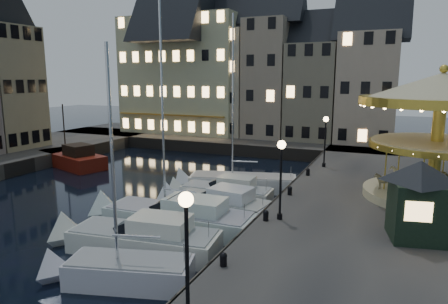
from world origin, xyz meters
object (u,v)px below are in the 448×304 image
at_px(carousel, 440,112).
at_px(motorboat_c, 173,216).
at_px(ticket_kiosk, 419,187).
at_px(motorboat_f, 235,183).
at_px(bollard_a, 223,259).
at_px(motorboat_a, 117,272).
at_px(streetlamp_c, 325,134).
at_px(bollard_d, 308,172).
at_px(streetlamp_a, 187,241).
at_px(motorboat_e, 221,193).
at_px(bollard_c, 290,190).
at_px(streetlamp_b, 281,168).
at_px(motorboat_d, 215,205).
at_px(red_fishing_boat, 72,159).
at_px(motorboat_b, 137,239).
at_px(bollard_b, 266,215).

bearing_deg(carousel, motorboat_c, -151.37).
bearing_deg(ticket_kiosk, motorboat_f, 145.10).
xyz_separation_m(bollard_a, motorboat_a, (-4.50, -0.88, -1.07)).
bearing_deg(streetlamp_c, bollard_d, -99.73).
bearing_deg(bollard_a, ticket_kiosk, 40.41).
xyz_separation_m(streetlamp_a, streetlamp_c, (0.00, 23.50, 0.00)).
bearing_deg(motorboat_f, bollard_a, -69.95).
bearing_deg(motorboat_e, motorboat_a, -87.52).
relative_size(bollard_a, bollard_c, 1.00).
xyz_separation_m(motorboat_e, carousel, (13.17, 2.00, 5.94)).
bearing_deg(motorboat_e, bollard_d, 44.21).
bearing_deg(bollard_d, streetlamp_a, -88.28).
bearing_deg(streetlamp_c, ticket_kiosk, -64.77).
distance_m(bollard_d, motorboat_a, 17.50).
relative_size(streetlamp_b, motorboat_c, 0.32).
relative_size(motorboat_a, ticket_kiosk, 2.49).
distance_m(motorboat_c, motorboat_d, 3.22).
distance_m(streetlamp_c, motorboat_f, 8.47).
distance_m(streetlamp_c, bollard_a, 19.66).
height_order(streetlamp_a, motorboat_e, streetlamp_a).
relative_size(bollard_c, red_fishing_boat, 0.06).
height_order(motorboat_f, carousel, motorboat_f).
height_order(motorboat_a, motorboat_d, motorboat_a).
height_order(motorboat_a, ticket_kiosk, motorboat_a).
bearing_deg(bollard_c, motorboat_f, 142.83).
height_order(bollard_a, red_fishing_boat, red_fishing_boat).
relative_size(motorboat_f, red_fishing_boat, 1.38).
xyz_separation_m(bollard_a, motorboat_c, (-5.62, 5.60, -0.92)).
xyz_separation_m(motorboat_a, red_fishing_boat, (-18.47, 16.63, 0.18)).
xyz_separation_m(bollard_a, motorboat_e, (-5.02, 11.12, -0.96)).
bearing_deg(streetlamp_c, motorboat_c, -114.12).
distance_m(bollard_c, motorboat_d, 4.84).
bearing_deg(motorboat_b, motorboat_a, -69.41).
bearing_deg(bollard_b, motorboat_f, 120.44).
height_order(streetlamp_c, motorboat_a, motorboat_a).
xyz_separation_m(motorboat_f, carousel, (13.45, -1.40, 6.05)).
distance_m(motorboat_c, carousel, 16.76).
height_order(motorboat_d, motorboat_f, motorboat_f).
relative_size(bollard_b, motorboat_d, 0.07).
bearing_deg(bollard_a, motorboat_d, 116.84).
distance_m(streetlamp_b, bollard_a, 6.50).
bearing_deg(streetlamp_a, streetlamp_c, 90.00).
distance_m(streetlamp_a, bollard_c, 14.71).
distance_m(bollard_b, motorboat_e, 7.59).
distance_m(streetlamp_c, motorboat_c, 15.59).
relative_size(motorboat_b, carousel, 0.94).
bearing_deg(ticket_kiosk, motorboat_a, -149.28).
distance_m(streetlamp_c, motorboat_e, 10.64).
xyz_separation_m(bollard_a, red_fishing_boat, (-22.97, 15.75, -0.89)).
bearing_deg(red_fishing_boat, motorboat_d, -21.13).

